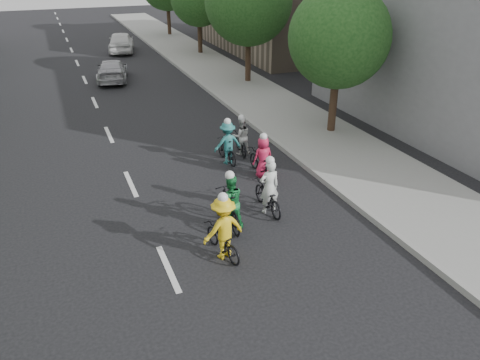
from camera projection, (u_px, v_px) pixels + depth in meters
ground at (168, 268)px, 11.51m from camera, size 120.00×120.00×0.00m
sidewalk_right at (278, 111)px, 22.49m from camera, size 4.00×80.00×0.15m
curb_right at (241, 115)px, 21.82m from camera, size 0.18×80.00×0.18m
tree_r_0 at (339, 38)px, 18.21m from camera, size 4.00×4.00×5.97m
tree_r_1 at (248, 1)px, 25.43m from camera, size 4.80×4.80×6.93m
cyclist_0 at (227, 146)px, 16.93m from camera, size 1.05×1.58×1.72m
cyclist_1 at (268, 194)px, 13.80m from camera, size 0.61×1.73×1.81m
cyclist_2 at (223, 233)px, 11.70m from camera, size 1.19×1.67×1.84m
cyclist_3 at (229, 206)px, 12.98m from camera, size 0.81×1.89×1.76m
cyclist_4 at (241, 140)px, 17.76m from camera, size 0.77×1.62×1.57m
cyclist_5 at (262, 161)px, 16.01m from camera, size 0.73×1.79×1.59m
follow_car_lead at (112, 70)px, 27.72m from camera, size 2.46×4.43×1.21m
follow_car_trail at (121, 42)px, 35.38m from camera, size 2.64×4.70×1.51m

